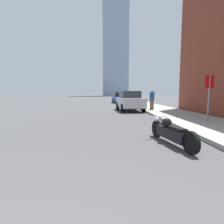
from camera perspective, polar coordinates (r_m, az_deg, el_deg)
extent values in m
cube|color=gray|center=(40.33, 5.18, 4.00)|extent=(3.37, 240.00, 0.15)
cube|color=#8CA5BC|center=(114.13, 1.10, 21.67)|extent=(15.03, 15.03, 64.47)
cylinder|color=black|center=(6.24, 14.45, -5.33)|extent=(0.21, 0.59, 0.58)
cylinder|color=black|center=(4.78, 24.38, -9.17)|extent=(0.21, 0.59, 0.58)
cube|color=black|center=(5.48, 18.74, -6.77)|extent=(0.50, 1.37, 0.31)
sphere|color=black|center=(5.65, 17.40, -3.51)|extent=(0.32, 0.32, 0.32)
cube|color=black|center=(5.20, 20.49, -5.20)|extent=(0.33, 0.65, 0.10)
sphere|color=silver|center=(6.21, 14.41, -2.36)|extent=(0.16, 0.16, 0.16)
cylinder|color=silver|center=(6.08, 14.97, -1.50)|extent=(0.61, 0.16, 0.04)
cube|color=#BCBCC1|center=(15.25, 5.78, 3.16)|extent=(2.19, 4.21, 0.78)
cube|color=#23282D|center=(15.23, 5.80, 5.71)|extent=(1.72, 2.09, 0.58)
cylinder|color=black|center=(16.34, 1.85, 2.01)|extent=(0.27, 0.72, 0.70)
cylinder|color=black|center=(16.69, 7.65, 2.05)|extent=(0.27, 0.72, 0.70)
cylinder|color=black|center=(13.88, 3.49, 1.29)|extent=(0.27, 0.72, 0.70)
cylinder|color=black|center=(14.29, 10.23, 1.34)|extent=(0.27, 0.72, 0.70)
cube|color=#1E3899|center=(28.22, 2.15, 4.40)|extent=(2.07, 4.61, 0.76)
cube|color=#23282D|center=(28.20, 2.16, 5.82)|extent=(1.61, 2.27, 0.64)
cylinder|color=black|center=(29.50, 0.20, 3.74)|extent=(0.26, 0.64, 0.62)
cylinder|color=black|center=(29.73, 3.25, 3.75)|extent=(0.26, 0.64, 0.62)
cylinder|color=black|center=(26.74, 0.92, 3.50)|extent=(0.26, 0.64, 0.62)
cylinder|color=black|center=(27.00, 4.27, 3.51)|extent=(0.26, 0.64, 0.62)
cylinder|color=slate|center=(9.55, 29.00, 3.82)|extent=(0.07, 0.07, 2.21)
cube|color=red|center=(9.57, 29.25, 8.64)|extent=(0.57, 0.26, 0.60)
cube|color=brown|center=(15.01, 12.86, 2.29)|extent=(0.29, 0.20, 0.81)
cube|color=#235193|center=(14.99, 12.93, 5.07)|extent=(0.36, 0.20, 0.64)
sphere|color=tan|center=(14.99, 12.97, 6.75)|extent=(0.24, 0.24, 0.24)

